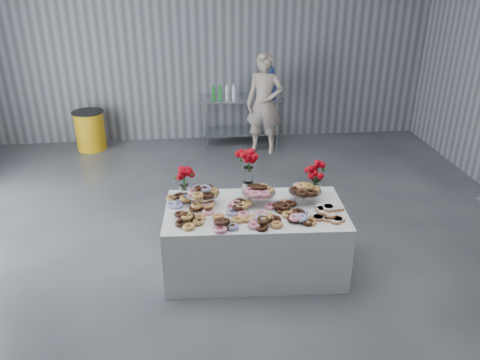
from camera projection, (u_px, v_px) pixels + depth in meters
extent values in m
plane|color=#33353A|center=(233.00, 278.00, 5.09)|extent=(9.00, 9.00, 0.00)
cube|color=gray|center=(211.00, 31.00, 8.29)|extent=(8.00, 0.04, 4.00)
cube|color=white|center=(255.00, 239.00, 5.10)|extent=(1.95, 1.09, 0.75)
cube|color=silver|center=(241.00, 98.00, 8.45)|extent=(1.50, 0.60, 0.04)
cube|color=silver|center=(241.00, 131.00, 8.72)|extent=(1.40, 0.55, 0.03)
cylinder|color=silver|center=(206.00, 127.00, 8.36)|extent=(0.04, 0.04, 0.86)
cylinder|color=silver|center=(278.00, 125.00, 8.48)|extent=(0.04, 0.04, 0.86)
cylinder|color=silver|center=(205.00, 119.00, 8.81)|extent=(0.04, 0.04, 0.86)
cylinder|color=silver|center=(273.00, 117.00, 8.93)|extent=(0.04, 0.04, 0.86)
cylinder|color=silver|center=(203.00, 199.00, 5.02)|extent=(0.06, 0.06, 0.12)
cylinder|color=silver|center=(203.00, 193.00, 5.00)|extent=(0.36, 0.36, 0.01)
cylinder|color=silver|center=(259.00, 197.00, 5.05)|extent=(0.06, 0.06, 0.12)
cylinder|color=silver|center=(259.00, 192.00, 5.02)|extent=(0.36, 0.36, 0.01)
cylinder|color=silver|center=(305.00, 196.00, 5.07)|extent=(0.06, 0.06, 0.12)
cylinder|color=silver|center=(305.00, 191.00, 5.05)|extent=(0.36, 0.36, 0.01)
cylinder|color=white|center=(185.00, 192.00, 5.09)|extent=(0.11, 0.11, 0.18)
cylinder|color=#1E5919|center=(184.00, 182.00, 5.04)|extent=(0.04, 0.04, 0.18)
cylinder|color=white|center=(316.00, 188.00, 5.20)|extent=(0.11, 0.11, 0.18)
cylinder|color=#1E5919|center=(317.00, 177.00, 5.15)|extent=(0.04, 0.04, 0.18)
cylinder|color=silver|center=(248.00, 188.00, 5.22)|extent=(0.14, 0.14, 0.15)
cylinder|color=white|center=(248.00, 175.00, 5.15)|extent=(0.11, 0.11, 0.18)
cylinder|color=#1E5919|center=(248.00, 164.00, 5.10)|extent=(0.04, 0.04, 0.18)
cylinder|color=blue|center=(269.00, 85.00, 8.41)|extent=(0.28, 0.28, 0.40)
sphere|color=blue|center=(269.00, 71.00, 8.30)|extent=(0.20, 0.20, 0.20)
imported|color=#CC8C93|center=(264.00, 104.00, 8.12)|extent=(0.74, 0.59, 1.75)
cylinder|color=gold|center=(90.00, 131.00, 8.43)|extent=(0.51, 0.51, 0.69)
cylinder|color=black|center=(87.00, 112.00, 8.28)|extent=(0.55, 0.55, 0.02)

